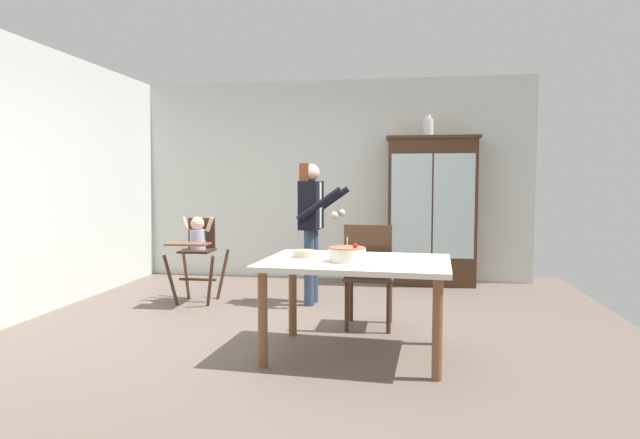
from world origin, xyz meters
name	(u,v)px	position (x,y,z in m)	size (l,w,h in m)	color
ground_plane	(293,329)	(0.00, 0.00, 0.00)	(6.24, 6.24, 0.00)	#66564C
wall_back	(332,180)	(0.00, 2.63, 1.35)	(5.32, 0.06, 2.70)	silver
wall_left	(26,180)	(-2.63, 0.00, 1.35)	(0.06, 5.32, 2.70)	silver
china_cabinet	(431,211)	(1.34, 2.37, 0.96)	(1.16, 0.48, 1.91)	#422819
ceramic_vase	(428,127)	(1.28, 2.37, 2.03)	(0.13, 0.13, 0.27)	white
high_chair_with_toddler	(197,243)	(-1.27, 0.93, 0.65)	(0.59, 0.69, 0.95)	#422819
adult_person	(312,216)	(0.00, 1.03, 0.97)	(0.53, 0.51, 1.53)	#33425B
dining_table	(356,272)	(0.62, -0.64, 0.65)	(1.47, 1.08, 0.74)	silver
birthday_cake	(347,254)	(0.57, -0.72, 0.79)	(0.28, 0.28, 0.19)	beige
serving_bowl	(304,254)	(0.21, -0.54, 0.77)	(0.18, 0.18, 0.06)	#C6AD93
dining_chair_far_side	(368,269)	(0.67, 0.08, 0.56)	(0.44, 0.44, 0.96)	#422819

